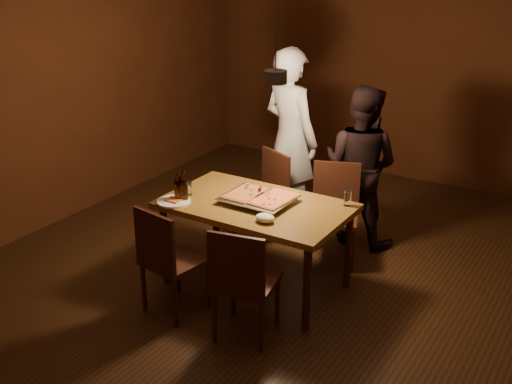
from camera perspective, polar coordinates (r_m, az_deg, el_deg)
The scene contains 19 objects.
room_shell at distance 5.13m, azimuth 1.71°, elevation 6.36°, with size 6.00×6.00×6.00m.
dining_table at distance 5.22m, azimuth 0.00°, elevation -1.77°, with size 1.50×0.90×0.75m.
chair_far_left at distance 6.06m, azimuth 0.95°, elevation 0.23°, with size 0.56×0.56×0.49m.
chair_far_right at distance 5.79m, azimuth 7.04°, elevation -1.03°, with size 0.54×0.54×0.49m.
chair_near_left at distance 4.93m, azimuth -7.98°, elevation -5.33°, with size 0.48×0.48×0.49m.
chair_near_right at distance 4.57m, azimuth -1.26°, elevation -7.39°, with size 0.50×0.50×0.49m.
pizza_tray at distance 5.21m, azimuth 0.20°, elevation -0.68°, with size 0.55×0.45×0.05m, color silver.
pizza_meat at distance 5.26m, azimuth -0.94°, elevation -0.07°, with size 0.24×0.39×0.02m, color maroon.
pizza_cheese at distance 5.14m, azimuth 1.64°, elevation -0.60°, with size 0.26×0.41×0.02m, color gold.
spatula at distance 5.20m, azimuth 0.26°, elevation -0.25°, with size 0.09×0.24×0.04m, color silver, non-canonical shape.
beer_bottle_a at distance 5.25m, azimuth -6.96°, elevation 0.49°, with size 0.06×0.06×0.24m.
beer_bottle_b at distance 5.23m, azimuth -6.46°, elevation 0.58°, with size 0.07×0.07×0.27m.
water_glass_left at distance 5.38m, azimuth -6.06°, elevation 0.31°, with size 0.07×0.07×0.11m, color silver.
water_glass_right at distance 5.19m, azimuth 8.15°, elevation -0.56°, with size 0.06×0.06×0.12m, color silver.
plate_slice at distance 5.26m, azimuth -7.31°, elevation -0.82°, with size 0.28×0.28×0.03m.
napkin at distance 4.85m, azimuth 0.81°, elevation -2.32°, with size 0.15×0.12×0.06m, color white.
diner_white at distance 6.33m, azimuth 3.08°, elevation 4.69°, with size 0.66×0.43×1.81m, color silver.
diner_dark at distance 6.09m, azimuth 9.28°, elevation 2.33°, with size 0.74×0.58×1.53m, color black.
pendant_lamp at distance 5.05m, azimuth 1.75°, elevation 10.31°, with size 0.18×0.18×1.10m.
Camera 1 is at (2.48, -4.29, 2.76)m, focal length 45.00 mm.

